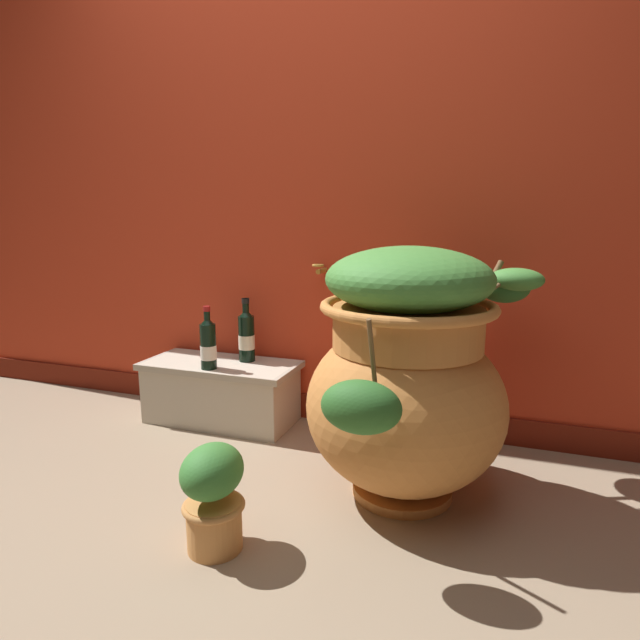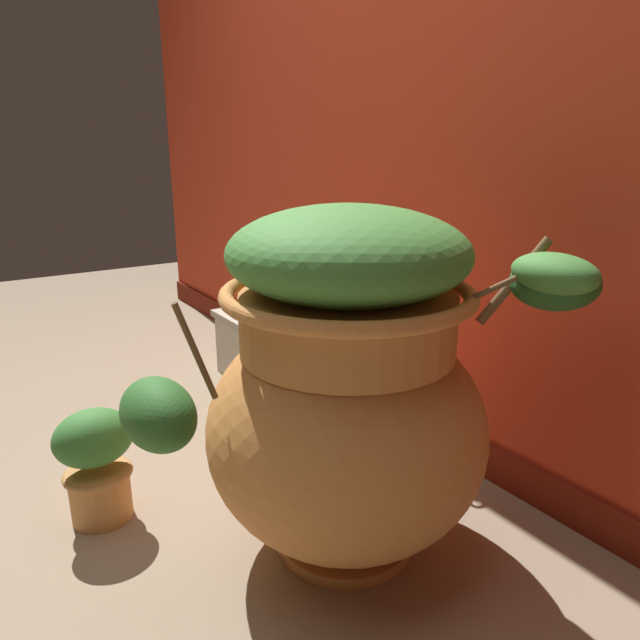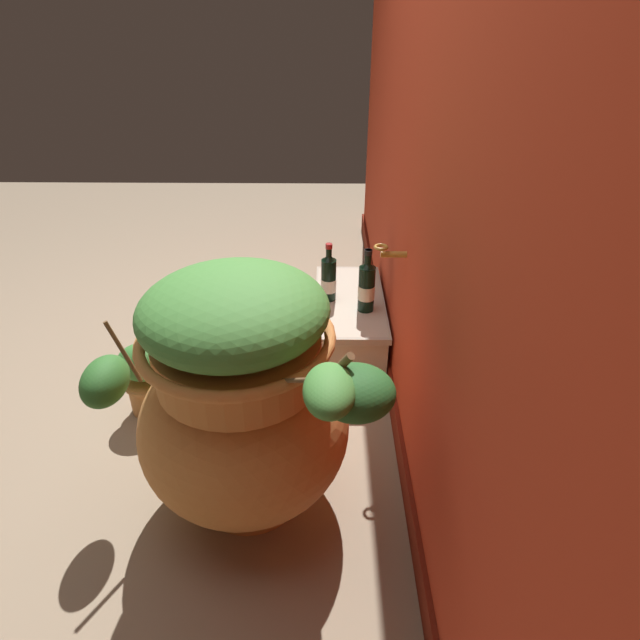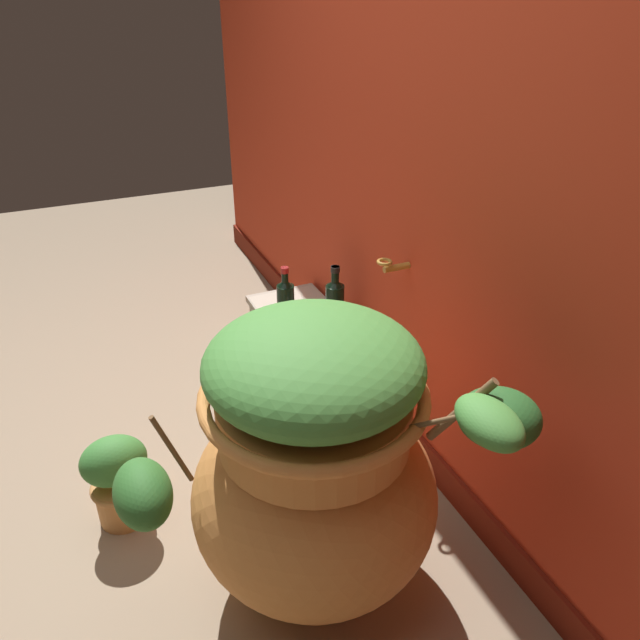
% 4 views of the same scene
% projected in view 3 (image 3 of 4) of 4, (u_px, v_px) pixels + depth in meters
% --- Properties ---
extents(ground_plane, '(7.00, 7.00, 0.00)m').
position_uv_depth(ground_plane, '(158.00, 396.00, 2.44)').
color(ground_plane, gray).
extents(back_wall, '(4.40, 0.33, 2.60)m').
position_uv_depth(back_wall, '(447.00, 102.00, 1.76)').
color(back_wall, red).
rests_on(back_wall, ground_plane).
extents(terracotta_urn, '(0.81, 0.99, 0.91)m').
position_uv_depth(terracotta_urn, '(242.00, 400.00, 1.71)').
color(terracotta_urn, '#CC7F3D').
rests_on(terracotta_urn, ground_plane).
extents(stone_ledge, '(0.77, 0.35, 0.30)m').
position_uv_depth(stone_ledge, '(349.00, 322.00, 2.70)').
color(stone_ledge, beige).
rests_on(stone_ledge, ground_plane).
extents(wine_bottle_left, '(0.08, 0.08, 0.32)m').
position_uv_depth(wine_bottle_left, '(367.00, 285.00, 2.47)').
color(wine_bottle_left, black).
rests_on(wine_bottle_left, stone_ledge).
extents(wine_bottle_middle, '(0.08, 0.08, 0.30)m').
position_uv_depth(wine_bottle_middle, '(329.00, 277.00, 2.56)').
color(wine_bottle_middle, black).
rests_on(wine_bottle_middle, stone_ledge).
extents(potted_shrub, '(0.19, 0.22, 0.34)m').
position_uv_depth(potted_shrub, '(145.00, 376.00, 2.27)').
color(potted_shrub, '#D68E4C').
rests_on(potted_shrub, ground_plane).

